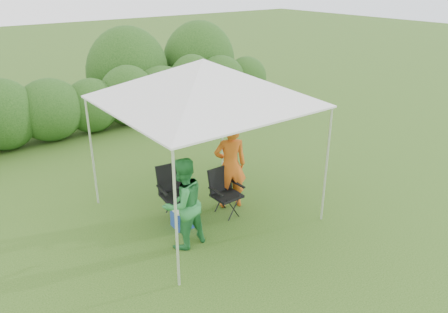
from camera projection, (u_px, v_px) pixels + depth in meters
ground at (222, 222)px, 7.81m from camera, size 70.00×70.00×0.00m
hedge at (91, 103)px, 11.91m from camera, size 12.47×1.53×1.80m
canopy at (204, 81)px, 7.22m from camera, size 3.10×3.10×2.83m
chair_right at (224, 189)px, 7.94m from camera, size 0.55×0.49×0.87m
chair_left at (174, 188)px, 7.86m from camera, size 0.64×0.59×0.95m
man at (230, 165)px, 8.05m from camera, size 0.72×0.61×1.68m
woman at (183, 203)px, 6.87m from camera, size 0.80×0.66×1.53m
cooler at (185, 216)px, 7.63m from camera, size 0.47×0.36×0.38m
bottle at (189, 200)px, 7.51m from camera, size 0.07×0.07×0.25m
lawn_toy at (245, 121)px, 12.67m from camera, size 0.56×0.47×0.28m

